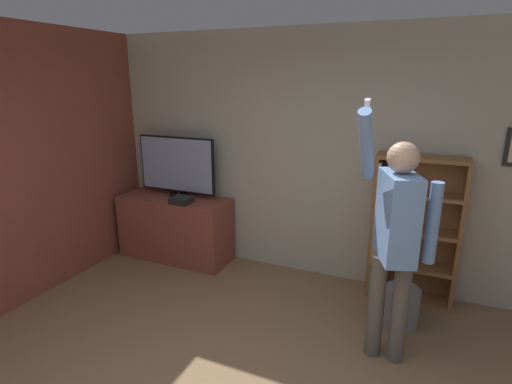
{
  "coord_description": "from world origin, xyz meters",
  "views": [
    {
      "loc": [
        1.03,
        -1.5,
        2.18
      ],
      "look_at": [
        -0.45,
        1.84,
        1.14
      ],
      "focal_mm": 28.0,
      "sensor_mm": 36.0,
      "label": 1
    }
  ],
  "objects_px": {
    "game_console": "(181,200)",
    "waste_bin": "(401,306)",
    "person": "(395,234)",
    "bookshelf": "(406,231)",
    "television": "(177,166)"
  },
  "relations": [
    {
      "from": "game_console",
      "to": "waste_bin",
      "type": "bearing_deg",
      "value": -5.29
    },
    {
      "from": "waste_bin",
      "to": "person",
      "type": "bearing_deg",
      "value": -98.91
    },
    {
      "from": "bookshelf",
      "to": "person",
      "type": "relative_size",
      "value": 0.72
    },
    {
      "from": "television",
      "to": "bookshelf",
      "type": "relative_size",
      "value": 0.69
    },
    {
      "from": "person",
      "to": "waste_bin",
      "type": "bearing_deg",
      "value": 150.28
    },
    {
      "from": "television",
      "to": "game_console",
      "type": "bearing_deg",
      "value": -49.25
    },
    {
      "from": "waste_bin",
      "to": "bookshelf",
      "type": "bearing_deg",
      "value": 94.94
    },
    {
      "from": "television",
      "to": "waste_bin",
      "type": "xyz_separation_m",
      "value": [
        2.7,
        -0.47,
        -0.98
      ]
    },
    {
      "from": "bookshelf",
      "to": "person",
      "type": "height_order",
      "value": "person"
    },
    {
      "from": "person",
      "to": "game_console",
      "type": "bearing_deg",
      "value": -128.31
    },
    {
      "from": "waste_bin",
      "to": "television",
      "type": "bearing_deg",
      "value": 170.16
    },
    {
      "from": "bookshelf",
      "to": "person",
      "type": "xyz_separation_m",
      "value": [
        -0.04,
        -1.05,
        0.35
      ]
    },
    {
      "from": "television",
      "to": "waste_bin",
      "type": "bearing_deg",
      "value": -9.84
    },
    {
      "from": "bookshelf",
      "to": "waste_bin",
      "type": "height_order",
      "value": "bookshelf"
    },
    {
      "from": "person",
      "to": "waste_bin",
      "type": "relative_size",
      "value": 5.72
    }
  ]
}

